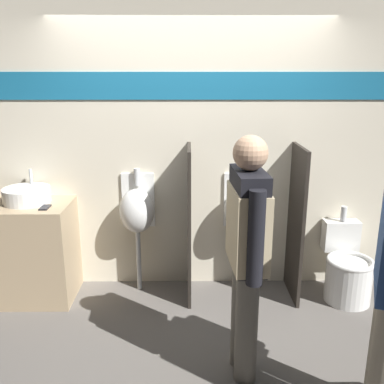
% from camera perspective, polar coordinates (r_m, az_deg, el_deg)
% --- Properties ---
extents(ground_plane, '(16.00, 16.00, 0.00)m').
position_cam_1_polar(ground_plane, '(3.91, 0.02, -15.68)').
color(ground_plane, '#5B5651').
extents(display_wall, '(4.02, 0.07, 2.70)m').
position_cam_1_polar(display_wall, '(3.99, -0.06, 5.99)').
color(display_wall, beige).
rests_on(display_wall, ground_plane).
extents(sink_counter, '(0.87, 0.56, 0.91)m').
position_cam_1_polar(sink_counter, '(4.23, -21.36, -7.40)').
color(sink_counter, tan).
rests_on(sink_counter, ground_plane).
extents(sink_basin, '(0.42, 0.42, 0.27)m').
position_cam_1_polar(sink_basin, '(4.09, -21.17, -0.39)').
color(sink_basin, white).
rests_on(sink_basin, sink_counter).
extents(cell_phone, '(0.07, 0.14, 0.01)m').
position_cam_1_polar(cell_phone, '(3.88, -19.00, -1.95)').
color(cell_phone, black).
rests_on(cell_phone, sink_counter).
extents(divider_near_counter, '(0.03, 0.52, 1.42)m').
position_cam_1_polar(divider_near_counter, '(3.88, -0.36, -4.30)').
color(divider_near_counter, '#28231E').
rests_on(divider_near_counter, ground_plane).
extents(divider_mid, '(0.03, 0.52, 1.42)m').
position_cam_1_polar(divider_mid, '(4.00, 13.68, -4.14)').
color(divider_mid, '#28231E').
rests_on(divider_mid, ground_plane).
extents(urinal_near_counter, '(0.32, 0.28, 1.18)m').
position_cam_1_polar(urinal_near_counter, '(3.99, -7.33, -2.51)').
color(urinal_near_counter, silver).
rests_on(urinal_near_counter, ground_plane).
extents(urinal_far, '(0.32, 0.28, 1.18)m').
position_cam_1_polar(urinal_far, '(4.00, 6.58, -2.48)').
color(urinal_far, silver).
rests_on(urinal_far, ground_plane).
extents(toilet, '(0.42, 0.59, 0.82)m').
position_cam_1_polar(toilet, '(4.24, 19.96, -9.88)').
color(toilet, white).
rests_on(toilet, ground_plane).
extents(person_in_vest, '(0.24, 0.58, 1.67)m').
position_cam_1_polar(person_in_vest, '(2.81, 7.34, -6.75)').
color(person_in_vest, '#666056').
rests_on(person_in_vest, ground_plane).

